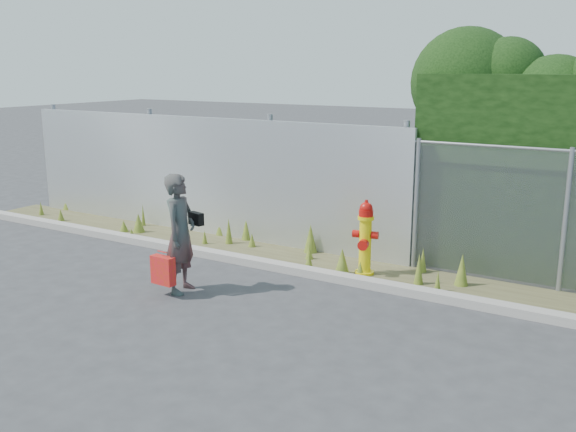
% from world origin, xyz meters
% --- Properties ---
extents(ground, '(80.00, 80.00, 0.00)m').
position_xyz_m(ground, '(0.00, 0.00, 0.00)').
color(ground, '#363538').
rests_on(ground, ground).
extents(curb, '(16.00, 0.22, 0.12)m').
position_xyz_m(curb, '(0.00, 1.80, 0.06)').
color(curb, gray).
rests_on(curb, ground).
extents(weed_strip, '(16.00, 1.35, 0.50)m').
position_xyz_m(weed_strip, '(0.34, 2.51, 0.13)').
color(weed_strip, '#4E492C').
rests_on(weed_strip, ground).
extents(corrugated_fence, '(8.50, 0.21, 2.30)m').
position_xyz_m(corrugated_fence, '(-3.25, 3.01, 1.10)').
color(corrugated_fence, silver).
rests_on(corrugated_fence, ground).
extents(fire_hydrant, '(0.39, 0.35, 1.17)m').
position_xyz_m(fire_hydrant, '(0.54, 2.27, 0.57)').
color(fire_hydrant, yellow).
rests_on(fire_hydrant, ground).
extents(woman, '(0.53, 0.69, 1.68)m').
position_xyz_m(woman, '(-1.37, 0.28, 0.84)').
color(woman, '#0E5C54').
rests_on(woman, ground).
extents(red_tote_bag, '(0.36, 0.13, 0.47)m').
position_xyz_m(red_tote_bag, '(-1.45, -0.02, 0.38)').
color(red_tote_bag, '#C1320B').
extents(black_shoulder_bag, '(0.24, 0.10, 0.18)m').
position_xyz_m(black_shoulder_bag, '(-1.25, 0.48, 1.03)').
color(black_shoulder_bag, black).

